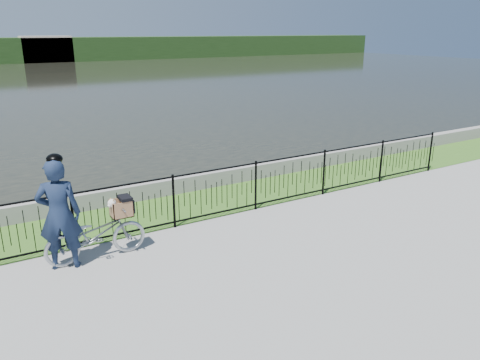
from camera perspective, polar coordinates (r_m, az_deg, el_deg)
ground at (r=9.04m, az=2.04°, el=-7.95°), size 120.00×120.00×0.00m
grass_strip at (r=11.13m, az=-5.24°, el=-2.90°), size 60.00×2.00×0.01m
water at (r=40.26m, az=-24.82°, el=10.63°), size 120.00×120.00×0.00m
quay_wall at (r=11.93m, az=-7.36°, el=-0.54°), size 60.00×0.30×0.40m
fence at (r=10.10m, az=-2.85°, el=-1.60°), size 14.00×0.06×1.15m
far_building_right at (r=66.19m, az=-22.52°, el=14.52°), size 6.00×3.00×3.20m
bicycle_rig at (r=8.73m, az=-17.10°, el=-6.29°), size 1.78×0.62×1.10m
cyclist at (r=8.43m, az=-21.20°, el=-3.83°), size 0.81×0.65×2.02m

